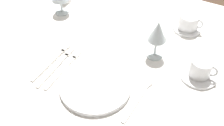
% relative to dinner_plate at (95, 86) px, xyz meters
% --- Properties ---
extents(dining_table, '(1.80, 1.11, 0.74)m').
position_rel_dinner_plate_xyz_m(dining_table, '(0.02, 0.20, -0.09)').
color(dining_table, white).
rests_on(dining_table, ground).
extents(dinner_plate, '(0.25, 0.25, 0.02)m').
position_rel_dinner_plate_xyz_m(dinner_plate, '(0.00, 0.00, 0.00)').
color(dinner_plate, white).
rests_on(dinner_plate, dining_table).
extents(fork_outer, '(0.02, 0.22, 0.00)m').
position_rel_dinner_plate_xyz_m(fork_outer, '(-0.15, 0.03, -0.01)').
color(fork_outer, beige).
rests_on(fork_outer, dining_table).
extents(fork_inner, '(0.03, 0.23, 0.00)m').
position_rel_dinner_plate_xyz_m(fork_inner, '(-0.18, 0.02, -0.01)').
color(fork_inner, beige).
rests_on(fork_inner, dining_table).
extents(fork_salad, '(0.02, 0.23, 0.00)m').
position_rel_dinner_plate_xyz_m(fork_salad, '(-0.22, 0.04, -0.01)').
color(fork_salad, beige).
rests_on(fork_salad, dining_table).
extents(spoon_soup, '(0.03, 0.21, 0.01)m').
position_rel_dinner_plate_xyz_m(spoon_soup, '(0.15, 0.05, -0.01)').
color(spoon_soup, beige).
rests_on(spoon_soup, dining_table).
extents(saucer_left, '(0.12, 0.12, 0.01)m').
position_rel_dinner_plate_xyz_m(saucer_left, '(0.18, 0.48, -0.00)').
color(saucer_left, white).
rests_on(saucer_left, dining_table).
extents(coffee_cup_left, '(0.11, 0.08, 0.06)m').
position_rel_dinner_plate_xyz_m(coffee_cup_left, '(0.18, 0.48, 0.03)').
color(coffee_cup_left, white).
rests_on(coffee_cup_left, saucer_left).
extents(saucer_right, '(0.13, 0.13, 0.01)m').
position_rel_dinner_plate_xyz_m(saucer_right, '(0.30, 0.23, -0.00)').
color(saucer_right, white).
rests_on(saucer_right, dining_table).
extents(coffee_cup_right, '(0.10, 0.08, 0.07)m').
position_rel_dinner_plate_xyz_m(coffee_cup_right, '(0.30, 0.23, 0.03)').
color(coffee_cup_right, white).
rests_on(coffee_cup_right, saucer_right).
extents(wine_glass_centre, '(0.07, 0.07, 0.16)m').
position_rel_dinner_plate_xyz_m(wine_glass_centre, '(0.12, 0.26, 0.10)').
color(wine_glass_centre, silver).
rests_on(wine_glass_centre, dining_table).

